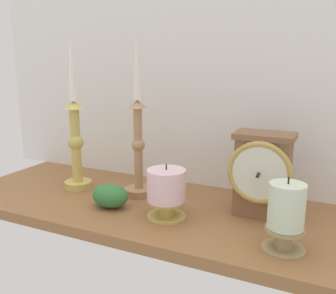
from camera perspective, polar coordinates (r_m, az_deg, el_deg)
name	(u,v)px	position (r cm, az deg, el deg)	size (l,w,h in cm)	color
ground_plane	(156,209)	(86.50, -1.88, -9.65)	(100.00, 36.00, 2.40)	brown
back_wall	(188,61)	(96.55, 3.10, 13.25)	(120.00, 2.00, 65.00)	white
mantel_clock	(262,174)	(79.52, 14.52, -4.07)	(13.24, 10.32, 18.02)	brown
candlestick_tall_left	(75,135)	(95.89, -14.30, 1.91)	(7.03, 7.03, 39.69)	tan
candlestick_tall_center	(138,136)	(87.93, -4.71, 1.66)	(7.18, 7.18, 40.77)	tan
pillar_candle_front	(166,191)	(77.23, -0.27, -6.84)	(8.38, 8.38, 11.70)	tan
pillar_candle_near_clock	(286,215)	(67.21, 17.95, -10.07)	(7.57, 7.57, 13.41)	#9F895B
ivy_sprig	(110,196)	(84.46, -9.07, -7.54)	(8.75, 6.12, 5.43)	#337339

